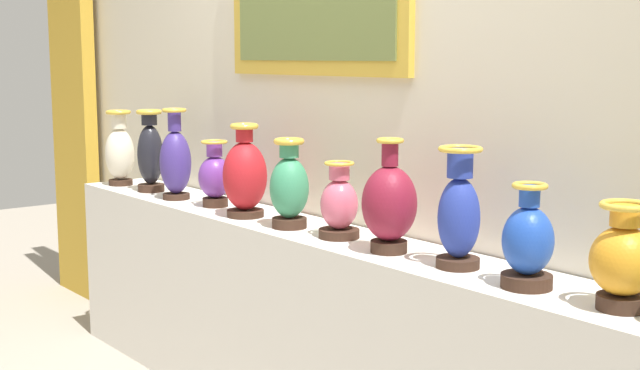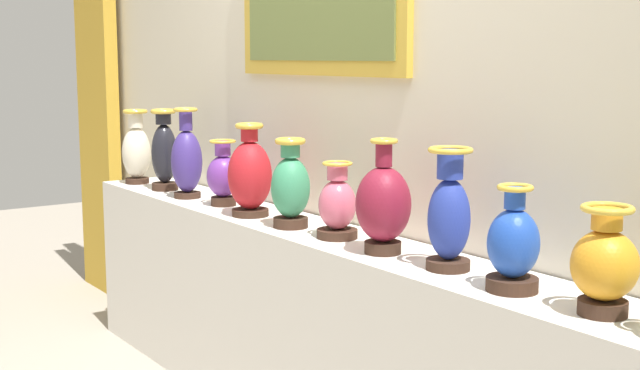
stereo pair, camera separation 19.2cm
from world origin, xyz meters
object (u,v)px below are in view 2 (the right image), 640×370
vase_onyx (164,152)px  vase_cobalt (449,215)px  vase_violet (223,176)px  vase_ivory (136,150)px  vase_burgundy (383,205)px  vase_sapphire (513,246)px  vase_crimson (250,175)px  vase_jade (290,187)px  vase_rose (337,206)px  vase_indigo (187,160)px  vase_amber (605,264)px

vase_onyx → vase_cobalt: 2.00m
vase_onyx → vase_violet: vase_onyx is taller
vase_violet → vase_cobalt: vase_cobalt is taller
vase_ivory → vase_burgundy: 2.00m
vase_sapphire → vase_onyx: bearing=179.8°
vase_crimson → vase_burgundy: 0.85m
vase_cobalt → vase_crimson: bearing=-178.3°
vase_violet → vase_jade: vase_jade is taller
vase_rose → vase_burgundy: 0.29m
vase_rose → vase_burgundy: (0.29, -0.02, 0.05)m
vase_burgundy → vase_cobalt: vase_burgundy is taller
vase_indigo → vase_sapphire: (2.00, 0.01, -0.05)m
vase_ivory → vase_burgundy: bearing=0.5°
vase_onyx → vase_crimson: (0.85, -0.01, -0.02)m
vase_jade → vase_indigo: bearing=-179.7°
vase_cobalt → vase_ivory: bearing=-179.0°
vase_onyx → vase_rose: size_ratio=1.43×
vase_ivory → vase_rose: 1.71m
vase_ivory → vase_amber: vase_ivory is taller
vase_crimson → vase_sapphire: 1.43m
vase_sapphire → vase_burgundy: bearing=179.7°
vase_cobalt → vase_rose: bearing=-179.8°
vase_ivory → vase_onyx: vase_onyx is taller
vase_violet → vase_rose: (0.85, 0.00, -0.01)m
vase_crimson → vase_amber: 1.72m
vase_crimson → vase_cobalt: bearing=1.7°
vase_indigo → vase_cobalt: size_ratio=1.10×
vase_amber → vase_burgundy: bearing=-179.2°
vase_indigo → vase_violet: 0.29m
vase_onyx → vase_rose: bearing=0.7°
vase_jade → vase_sapphire: size_ratio=1.14×
vase_burgundy → vase_sapphire: vase_burgundy is taller
vase_indigo → vase_sapphire: vase_indigo is taller
vase_jade → vase_burgundy: (0.55, 0.01, 0.01)m
vase_indigo → vase_cobalt: (1.72, 0.04, -0.01)m
vase_onyx → vase_burgundy: bearing=-0.1°
vase_indigo → vase_burgundy: bearing=0.6°
vase_sapphire → vase_amber: size_ratio=1.06×
vase_crimson → vase_cobalt: 1.15m
vase_rose → vase_sapphire: vase_sapphire is taller
vase_jade → vase_violet: bearing=177.1°
vase_onyx → vase_jade: 1.15m
vase_rose → vase_amber: 1.16m
vase_rose → vase_onyx: bearing=-179.3°
vase_ivory → vase_violet: bearing=2.6°
vase_ivory → vase_indigo: 0.57m
vase_violet → vase_sapphire: 1.72m
vase_indigo → vase_amber: 2.29m
vase_rose → vase_amber: bearing=-0.4°
vase_violet → vase_rose: size_ratio=1.04×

